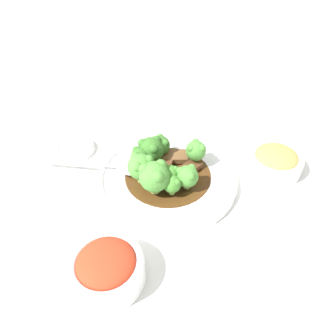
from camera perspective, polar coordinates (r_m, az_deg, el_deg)
ground_plane at (r=0.64m, az=-0.00°, el=-2.24°), size 4.00×4.00×0.00m
main_plate at (r=0.64m, az=-0.00°, el=-1.59°), size 0.27×0.27×0.02m
beef_strip_0 at (r=0.66m, az=1.00°, el=1.98°), size 0.07×0.04×0.01m
beef_strip_1 at (r=0.63m, az=-1.03°, el=-0.57°), size 0.03×0.06×0.01m
beef_strip_2 at (r=0.63m, az=3.03°, el=-0.55°), size 0.07×0.08×0.01m
broccoli_floret_0 at (r=0.57m, az=-2.36°, el=-1.42°), size 0.06×0.06×0.06m
broccoli_floret_1 at (r=0.65m, az=-1.35°, el=4.04°), size 0.04×0.04×0.05m
broccoli_floret_2 at (r=0.59m, az=-4.77°, el=0.29°), size 0.05×0.05×0.06m
broccoli_floret_3 at (r=0.64m, az=-3.00°, el=3.26°), size 0.05×0.05×0.06m
broccoli_floret_4 at (r=0.63m, az=4.86°, el=3.09°), size 0.04×0.04×0.05m
broccoli_floret_5 at (r=0.62m, az=-4.89°, el=2.03°), size 0.04×0.04×0.05m
broccoli_floret_6 at (r=0.59m, az=3.39°, el=-1.39°), size 0.04×0.04×0.05m
broccoli_floret_7 at (r=0.58m, az=0.71°, el=-2.78°), size 0.03×0.03×0.04m
broccoli_floret_8 at (r=0.59m, az=0.35°, el=-0.98°), size 0.03×0.03×0.04m
serving_spoon at (r=0.64m, az=-7.58°, el=0.08°), size 0.22×0.05×0.01m
side_bowl_kimchi at (r=0.50m, az=-10.54°, el=-16.72°), size 0.11×0.11×0.06m
side_bowl_appetizer at (r=0.69m, az=18.24°, el=1.21°), size 0.11×0.11×0.05m
sauce_dish at (r=0.74m, az=-15.85°, el=3.31°), size 0.08×0.08×0.01m
paper_napkin at (r=0.80m, az=-3.83°, el=8.01°), size 0.12×0.10×0.01m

